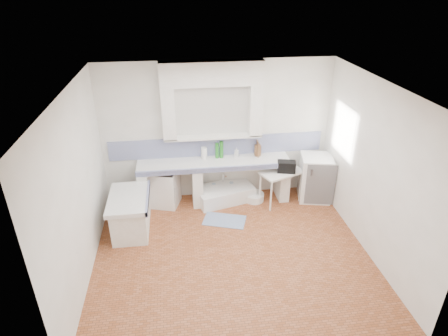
{
  "coord_description": "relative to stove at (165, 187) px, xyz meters",
  "views": [
    {
      "loc": [
        -0.8,
        -4.92,
        4.15
      ],
      "look_at": [
        0.0,
        1.0,
        1.1
      ],
      "focal_mm": 30.32,
      "sensor_mm": 36.0,
      "label": 1
    }
  ],
  "objects": [
    {
      "name": "bucket_red",
      "position": [
        0.95,
        -0.11,
        -0.25
      ],
      "size": [
        0.33,
        0.33,
        0.25
      ],
      "primitive_type": "cylinder",
      "rotation": [
        0.0,
        0.0,
        0.3
      ],
      "color": "#AC0E01",
      "rests_on": "ground"
    },
    {
      "name": "water_bottle_a",
      "position": [
        1.0,
        0.13,
        -0.22
      ],
      "size": [
        0.1,
        0.1,
        0.31
      ],
      "primitive_type": "cylinder",
      "rotation": [
        0.0,
        0.0,
        0.31
      ],
      "color": "silver",
      "rests_on": "ground"
    },
    {
      "name": "peninsula_base",
      "position": [
        -0.6,
        -0.82,
        -0.07
      ],
      "size": [
        0.6,
        1.0,
        0.62
      ],
      "primitive_type": "cube",
      "color": "white",
      "rests_on": "ground"
    },
    {
      "name": "counter_pier_mid",
      "position": [
        0.65,
        -0.02,
        0.03
      ],
      "size": [
        0.2,
        0.55,
        0.82
      ],
      "primitive_type": "cube",
      "color": "white",
      "rests_on": "ground"
    },
    {
      "name": "window_frame",
      "position": [
        3.53,
        -0.52,
        1.22
      ],
      "size": [
        0.35,
        0.86,
        1.06
      ],
      "primitive_type": "cube",
      "color": "#382011",
      "rests_on": "ground"
    },
    {
      "name": "counter_slab",
      "position": [
        1.0,
        -0.02,
        0.48
      ],
      "size": [
        3.0,
        0.6,
        0.08
      ],
      "primitive_type": "cube",
      "color": "white",
      "rests_on": "ground"
    },
    {
      "name": "bucket_blue",
      "position": [
        1.47,
        -0.05,
        -0.24
      ],
      "size": [
        0.37,
        0.37,
        0.28
      ],
      "primitive_type": "cylinder",
      "rotation": [
        0.0,
        0.0,
        0.25
      ],
      "color": "#2932B8",
      "rests_on": "ground"
    },
    {
      "name": "wall_left",
      "position": [
        -1.15,
        -1.72,
        1.02
      ],
      "size": [
        0.0,
        4.5,
        4.5
      ],
      "primitive_type": "plane",
      "rotation": [
        1.57,
        0.0,
        1.57
      ],
      "color": "white",
      "rests_on": "ground"
    },
    {
      "name": "sink",
      "position": [
        1.21,
        -0.02,
        -0.24
      ],
      "size": [
        1.26,
        0.9,
        0.27
      ],
      "primitive_type": "cube",
      "rotation": [
        0.0,
        0.0,
        0.27
      ],
      "color": "white",
      "rests_on": "ground"
    },
    {
      "name": "cutting_board",
      "position": [
        1.9,
        0.13,
        0.67
      ],
      "size": [
        0.03,
        0.22,
        0.3
      ],
      "primitive_type": "cube",
      "rotation": [
        0.0,
        0.0,
        -0.05
      ],
      "color": "brown",
      "rests_on": "counter_slab"
    },
    {
      "name": "fridge",
      "position": [
        3.05,
        -0.17,
        0.09
      ],
      "size": [
        0.72,
        0.72,
        0.94
      ],
      "primitive_type": "cube",
      "rotation": [
        0.0,
        0.0,
        -0.21
      ],
      "color": "white",
      "rests_on": "ground"
    },
    {
      "name": "water_bottle_b",
      "position": [
        1.37,
        0.13,
        -0.22
      ],
      "size": [
        0.1,
        0.1,
        0.32
      ],
      "primitive_type": "cylinder",
      "rotation": [
        0.0,
        0.0,
        -0.16
      ],
      "color": "silver",
      "rests_on": "ground"
    },
    {
      "name": "green_bottle_b",
      "position": [
        1.16,
        0.13,
        0.7
      ],
      "size": [
        0.08,
        0.08,
        0.35
      ],
      "primitive_type": "cylinder",
      "rotation": [
        0.0,
        0.0,
        0.09
      ],
      "color": "#227A21",
      "rests_on": "counter_slab"
    },
    {
      "name": "counter_lip",
      "position": [
        1.0,
        -0.3,
        0.48
      ],
      "size": [
        3.0,
        0.04,
        0.1
      ],
      "primitive_type": "cube",
      "color": "navy",
      "rests_on": "ground"
    },
    {
      "name": "lace_valance",
      "position": [
        3.38,
        -0.52,
        1.6
      ],
      "size": [
        0.01,
        0.84,
        0.24
      ],
      "primitive_type": "cube",
      "color": "white",
      "rests_on": "ground"
    },
    {
      "name": "green_bottle_a",
      "position": [
        1.08,
        0.13,
        0.68
      ],
      "size": [
        0.08,
        0.08,
        0.32
      ],
      "primitive_type": "cylinder",
      "rotation": [
        0.0,
        0.0,
        -0.11
      ],
      "color": "#227A21",
      "rests_on": "counter_slab"
    },
    {
      "name": "ceiling",
      "position": [
        1.1,
        -1.72,
        2.42
      ],
      "size": [
        4.5,
        4.5,
        0.0
      ],
      "primitive_type": "plane",
      "rotation": [
        3.14,
        0.0,
        0.0
      ],
      "color": "white",
      "rests_on": "ground"
    },
    {
      "name": "rug",
      "position": [
        1.1,
        -0.76,
        -0.37
      ],
      "size": [
        0.88,
        0.67,
        0.01
      ],
      "primitive_type": "cube",
      "rotation": [
        0.0,
        0.0,
        -0.32
      ],
      "color": "#2E4E91",
      "rests_on": "ground"
    },
    {
      "name": "floor",
      "position": [
        1.1,
        -1.72,
        -0.38
      ],
      "size": [
        4.5,
        4.5,
        0.0
      ],
      "primitive_type": "plane",
      "color": "#A25936",
      "rests_on": "ground"
    },
    {
      "name": "wall_front",
      "position": [
        1.1,
        -3.72,
        1.02
      ],
      "size": [
        4.5,
        0.0,
        4.5
      ],
      "primitive_type": "plane",
      "rotation": [
        -1.57,
        0.0,
        0.0
      ],
      "color": "white",
      "rests_on": "ground"
    },
    {
      "name": "backsplash",
      "position": [
        1.1,
        0.27,
        0.72
      ],
      "size": [
        4.27,
        0.03,
        0.4
      ],
      "primitive_type": "cube",
      "color": "navy",
      "rests_on": "ground"
    },
    {
      "name": "paper_towel",
      "position": [
        0.82,
        0.13,
        0.64
      ],
      "size": [
        0.13,
        0.13,
        0.24
      ],
      "primitive_type": "cylinder",
      "rotation": [
        0.0,
        0.0,
        -0.1
      ],
      "color": "white",
      "rests_on": "counter_slab"
    },
    {
      "name": "side_table",
      "position": [
        2.32,
        -0.23,
        -0.03
      ],
      "size": [
        0.95,
        0.75,
        0.04
      ],
      "primitive_type": "cube",
      "rotation": [
        0.0,
        0.0,
        0.39
      ],
      "color": "white",
      "rests_on": "ground"
    },
    {
      "name": "counter_pier_left",
      "position": [
        -0.4,
        -0.02,
        0.03
      ],
      "size": [
        0.2,
        0.55,
        0.82
      ],
      "primitive_type": "cube",
      "color": "white",
      "rests_on": "ground"
    },
    {
      "name": "wall_right",
      "position": [
        3.35,
        -1.72,
        1.02
      ],
      "size": [
        0.0,
        4.5,
        4.5
      ],
      "primitive_type": "plane",
      "rotation": [
        1.57,
        0.0,
        -1.57
      ],
      "color": "white",
      "rests_on": "ground"
    },
    {
      "name": "alcove_mass",
      "position": [
        1.0,
        0.16,
        2.2
      ],
      "size": [
        1.9,
        0.25,
        0.45
      ],
      "primitive_type": "cube",
      "color": "white",
      "rests_on": "ground"
    },
    {
      "name": "soap_bottle",
      "position": [
        1.47,
        0.13,
        0.62
      ],
      "size": [
        0.11,
        0.11,
        0.19
      ],
      "primitive_type": "imported",
      "rotation": [
        0.0,
        0.0,
        -0.31
      ],
      "color": "white",
      "rests_on": "counter_slab"
    },
    {
      "name": "peninsula_lip",
      "position": [
        -0.27,
        -0.82,
        0.28
      ],
      "size": [
        0.04,
        1.1,
        0.1
      ],
      "primitive_type": "cube",
      "color": "navy",
      "rests_on": "ground"
    },
    {
      "name": "knife_block",
      "position": [
        1.9,
        0.13,
        0.64
      ],
      "size": [
        0.12,
        0.1,
        0.23
      ],
      "primitive_type": "cube",
      "rotation": [
        0.0,
        0.0,
        0.09
      ],
      "color": "brown",
      "rests_on": "counter_slab"
    },
    {
      "name": "bucket_orange",
      "position": [
        1.31,
        -0.15,
        -0.25
      ],
      "size": [
        0.35,
        0.35,
        0.25
      ],
      "primitive_type": "cylinder",
      "rotation": [
        0.0,
        0.0,
        -0.38
      ],
      "color": "#CA4A10",
      "rests_on": "ground"
    },
    {
      "name": "wall_back",
      "position": [
        1.1,
        0.28,
        1.02
      ],
      "size": [
        4.5,
        0.0,
        4.5
      ],
      "primitive_type": "plane",
      "rotation": [
        1.57,
        0.0,
        0.0
      ],
      "color": "white",
      "rests_on": "ground"
    },
    {
      "name": "stove",
      "position": [
        0.0,
        0.0,
        0.0
      ],
      "size": [
        0.66,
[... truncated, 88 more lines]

